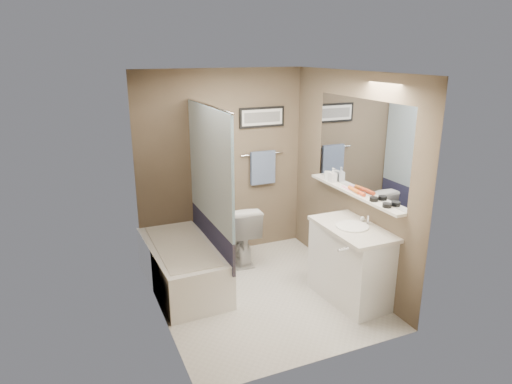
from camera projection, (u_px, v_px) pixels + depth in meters
name	position (u px, v px, depth m)	size (l,w,h in m)	color
ground	(261.00, 294.00, 5.09)	(2.50, 2.50, 0.00)	beige
ceiling	(262.00, 74.00, 4.38)	(2.20, 2.50, 0.04)	white
wall_back	(222.00, 165.00, 5.81)	(2.20, 0.04, 2.40)	brown
wall_front	(324.00, 233.00, 3.66)	(2.20, 0.04, 2.40)	brown
wall_left	(158.00, 205.00, 4.33)	(0.04, 2.50, 2.40)	brown
wall_right	(349.00, 180.00, 5.14)	(0.04, 2.50, 2.40)	brown
tile_surround	(148.00, 209.00, 4.82)	(0.02, 1.55, 2.00)	tan
curtain_rod	(208.00, 105.00, 4.77)	(0.02, 0.02, 1.55)	silver
curtain_upper	(210.00, 166.00, 4.96)	(0.03, 1.45, 1.28)	silver
curtain_lower	(212.00, 235.00, 5.21)	(0.03, 1.45, 0.36)	#282A4C
mirror	(360.00, 146.00, 4.89)	(0.02, 1.60, 1.00)	silver
shelf	(353.00, 193.00, 5.02)	(0.12, 1.60, 0.03)	silver
towel_bar	(262.00, 154.00, 5.98)	(0.02, 0.02, 0.60)	silver
towel	(263.00, 168.00, 6.01)	(0.34, 0.05, 0.44)	#7E94B7
art_frame	(262.00, 117.00, 5.85)	(0.62, 0.03, 0.26)	black
art_mat	(262.00, 117.00, 5.84)	(0.56, 0.00, 0.20)	white
art_image	(262.00, 117.00, 5.83)	(0.50, 0.00, 0.13)	#595959
door	(379.00, 245.00, 3.91)	(0.80, 0.02, 2.00)	silver
door_handle	(343.00, 249.00, 3.83)	(0.02, 0.02, 0.10)	silver
bathtub	(182.00, 266.00, 5.20)	(0.70, 1.50, 0.50)	white
tub_rim	(181.00, 246.00, 5.13)	(0.56, 1.36, 0.02)	silver
toilet	(238.00, 232.00, 5.81)	(0.43, 0.75, 0.76)	silver
vanity	(351.00, 265.00, 4.89)	(0.50, 0.90, 0.80)	white
countertop	(353.00, 229.00, 4.76)	(0.54, 0.96, 0.04)	beige
sink_basin	(352.00, 226.00, 4.75)	(0.34, 0.34, 0.01)	white
faucet_spout	(368.00, 220.00, 4.81)	(0.02, 0.02, 0.10)	silver
faucet_knob	(363.00, 218.00, 4.91)	(0.05, 0.05, 0.05)	white
candle_bowl_near	(387.00, 205.00, 4.51)	(0.09, 0.09, 0.04)	black
candle_bowl_far	(374.00, 199.00, 4.69)	(0.09, 0.09, 0.04)	black
hair_brush_front	(359.00, 192.00, 4.92)	(0.04, 0.04, 0.22)	#E54920
hair_brush_back	(354.00, 190.00, 5.00)	(0.04, 0.04, 0.22)	orange
pink_comb	(346.00, 188.00, 5.14)	(0.03, 0.16, 0.01)	#F998BF
glass_jar	(328.00, 175.00, 5.47)	(0.08, 0.08, 0.10)	white
soap_bottle	(333.00, 175.00, 5.36)	(0.08, 0.08, 0.17)	#999999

